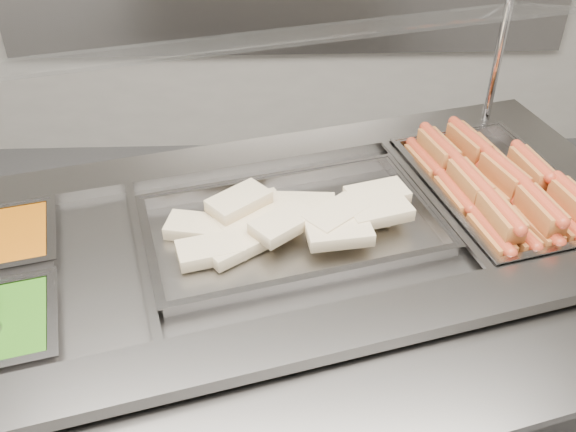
{
  "coord_description": "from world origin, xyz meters",
  "views": [
    {
      "loc": [
        -0.11,
        -0.88,
        1.99
      ],
      "look_at": [
        -0.07,
        0.44,
        0.99
      ],
      "focal_mm": 40.0,
      "sensor_mm": 36.0,
      "label": 1
    }
  ],
  "objects_px": {
    "pan_hotdogs": "(495,198)",
    "pan_wraps": "(292,231)",
    "sneeze_guard": "(240,47)",
    "steam_counter": "(271,353)"
  },
  "relations": [
    {
      "from": "steam_counter",
      "to": "sneeze_guard",
      "type": "bearing_deg",
      "value": 104.8
    },
    {
      "from": "pan_hotdogs",
      "to": "pan_wraps",
      "type": "height_order",
      "value": "same"
    },
    {
      "from": "steam_counter",
      "to": "pan_hotdogs",
      "type": "bearing_deg",
      "value": 14.79
    },
    {
      "from": "sneeze_guard",
      "to": "pan_hotdogs",
      "type": "bearing_deg",
      "value": -4.48
    },
    {
      "from": "steam_counter",
      "to": "pan_wraps",
      "type": "height_order",
      "value": "pan_wraps"
    },
    {
      "from": "pan_hotdogs",
      "to": "steam_counter",
      "type": "bearing_deg",
      "value": -165.21
    },
    {
      "from": "pan_hotdogs",
      "to": "sneeze_guard",
      "type": "bearing_deg",
      "value": 175.52
    },
    {
      "from": "sneeze_guard",
      "to": "pan_hotdogs",
      "type": "distance_m",
      "value": 0.84
    },
    {
      "from": "sneeze_guard",
      "to": "pan_hotdogs",
      "type": "height_order",
      "value": "sneeze_guard"
    },
    {
      "from": "sneeze_guard",
      "to": "pan_hotdogs",
      "type": "xyz_separation_m",
      "value": [
        0.71,
        -0.06,
        -0.44
      ]
    }
  ]
}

